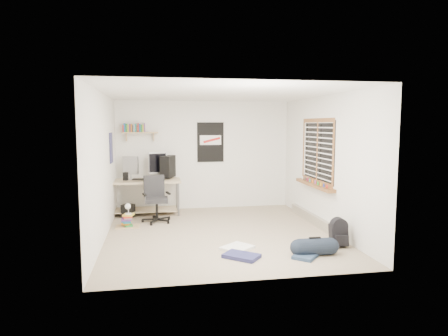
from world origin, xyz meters
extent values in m
cube|color=gray|center=(0.00, 0.00, -0.01)|extent=(4.00, 4.50, 0.01)
cube|color=white|center=(0.00, 0.00, 2.50)|extent=(4.00, 4.50, 0.01)
cube|color=silver|center=(0.00, 2.25, 1.25)|extent=(4.00, 0.01, 2.50)
cube|color=silver|center=(-2.00, 0.00, 1.25)|extent=(0.01, 4.50, 2.50)
cube|color=silver|center=(2.00, 0.00, 1.25)|extent=(0.01, 4.50, 2.50)
cube|color=#C9BA8B|center=(-1.45, 1.80, 0.36)|extent=(1.87, 1.37, 0.78)
cube|color=#969599|center=(-1.66, 1.94, 0.98)|extent=(0.37, 0.23, 0.40)
cube|color=#97969B|center=(-1.07, 2.00, 1.02)|extent=(0.44, 0.23, 0.47)
cube|color=black|center=(-0.85, 2.00, 1.02)|extent=(0.37, 0.51, 0.48)
cube|color=black|center=(-1.41, 1.68, 0.79)|extent=(0.43, 0.23, 0.02)
cube|color=black|center=(-1.75, 1.62, 0.87)|extent=(0.11, 0.11, 0.17)
cube|color=black|center=(-0.95, 1.94, 0.87)|extent=(0.11, 0.11, 0.17)
cube|color=black|center=(-1.11, 1.05, 0.49)|extent=(0.74, 0.74, 0.94)
cube|color=tan|center=(-1.45, 2.14, 1.78)|extent=(0.80, 0.22, 0.24)
cube|color=black|center=(0.15, 2.23, 1.55)|extent=(0.62, 0.03, 0.92)
cube|color=navy|center=(-1.99, 1.20, 1.50)|extent=(0.02, 0.42, 0.60)
cube|color=brown|center=(1.95, 0.30, 1.45)|extent=(0.10, 1.50, 1.26)
cube|color=#B7B2A8|center=(1.96, 0.30, 0.09)|extent=(0.08, 2.50, 0.18)
cube|color=black|center=(1.75, -1.13, 0.20)|extent=(0.28, 0.23, 0.36)
cylinder|color=black|center=(1.21, -1.46, 0.14)|extent=(0.27, 0.27, 0.51)
cube|color=silver|center=(0.13, -0.96, 0.02)|extent=(0.59, 0.58, 0.04)
cube|color=#232550|center=(0.10, -1.39, 0.03)|extent=(0.60, 0.57, 0.06)
cube|color=#23344F|center=(1.04, -1.53, 0.03)|extent=(0.48, 0.49, 0.05)
cube|color=brown|center=(-1.67, 0.75, 0.15)|extent=(0.44, 0.36, 0.29)
cube|color=silver|center=(-1.65, 0.73, 0.38)|extent=(0.19, 0.24, 0.21)
cube|color=black|center=(-1.71, 1.58, 0.14)|extent=(0.30, 0.30, 0.26)
camera|label=1|loc=(-1.14, -6.97, 1.96)|focal=32.00mm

